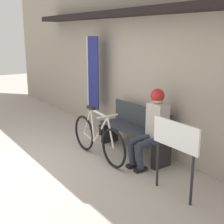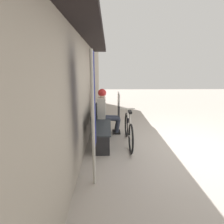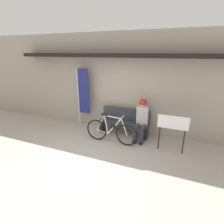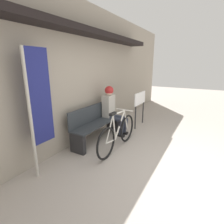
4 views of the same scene
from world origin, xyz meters
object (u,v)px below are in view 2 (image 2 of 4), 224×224
(park_bench_near, at_px, (100,126))
(banner_pole, at_px, (94,108))
(person_seated, at_px, (105,108))
(signboard, at_px, (119,101))
(bicycle, at_px, (128,130))

(park_bench_near, bearing_deg, banner_pole, 179.23)
(park_bench_near, height_order, person_seated, person_seated)
(signboard, bearing_deg, park_bench_near, 160.04)
(signboard, bearing_deg, person_seated, 154.61)
(park_bench_near, relative_size, signboard, 1.55)
(park_bench_near, bearing_deg, signboard, -19.96)
(bicycle, bearing_deg, person_seated, 37.61)
(park_bench_near, xyz_separation_m, bicycle, (-0.17, -0.70, -0.04))
(park_bench_near, distance_m, bicycle, 0.72)
(person_seated, bearing_deg, signboard, -25.39)
(person_seated, xyz_separation_m, banner_pole, (-2.14, 0.13, 0.50))
(banner_pole, bearing_deg, signboard, -10.55)
(person_seated, distance_m, signboard, 1.02)
(bicycle, bearing_deg, banner_pole, 152.46)
(bicycle, relative_size, banner_pole, 0.78)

